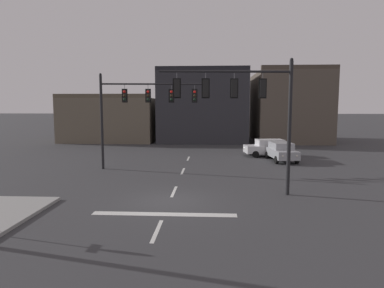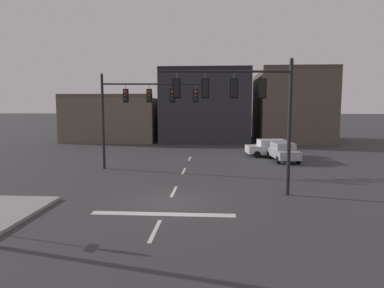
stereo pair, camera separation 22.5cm
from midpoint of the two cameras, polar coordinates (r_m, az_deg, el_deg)
name	(u,v)px [view 2 (the right image)]	position (r m, az deg, el deg)	size (l,w,h in m)	color
ground_plane	(169,201)	(17.19, -3.50, -9.64)	(400.00, 400.00, 0.00)	#353538
stop_bar_paint	(163,214)	(15.29, -4.48, -11.68)	(6.40, 0.50, 0.01)	silver
lane_centreline	(174,191)	(19.10, -2.73, -7.98)	(0.16, 26.40, 0.01)	silver
signal_mast_near_side	(246,101)	(17.93, 9.43, 7.19)	(6.88, 0.78, 7.22)	black
signal_mast_far_side	(140,103)	(25.82, -8.56, 6.80)	(8.09, 0.98, 7.17)	black
car_lot_nearside	(270,147)	(32.92, 13.25, -0.56)	(4.62, 2.40, 1.61)	silver
car_lot_middle	(283,151)	(30.40, 15.28, -1.18)	(2.26, 4.59, 1.61)	#9EA0A5
building_row	(213,110)	(47.25, 3.62, 5.70)	(34.94, 12.26, 9.64)	#665B4C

